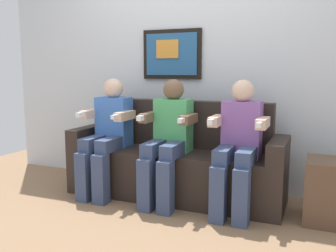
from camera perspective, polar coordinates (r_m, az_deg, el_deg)
name	(u,v)px	position (r m, az deg, el deg)	size (l,w,h in m)	color
ground_plane	(161,207)	(3.33, -1.02, -12.36)	(5.74, 5.74, 0.00)	#8C6B4C
back_wall_assembly	(191,59)	(3.83, 3.54, 10.21)	(4.42, 0.10, 2.60)	silver
couch	(175,164)	(3.52, 1.12, -5.86)	(2.02, 0.58, 0.90)	#2D231E
person_on_left	(108,132)	(3.59, -9.24, -0.89)	(0.46, 0.56, 1.11)	#3F72CC
person_in_middle	(168,136)	(3.31, 0.06, -1.59)	(0.46, 0.56, 1.11)	#4CB266
person_on_right	(239,141)	(3.12, 10.78, -2.34)	(0.46, 0.56, 1.11)	#8C59A5
side_table_right	(332,192)	(3.21, 23.86, -9.21)	(0.40, 0.40, 0.50)	brown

